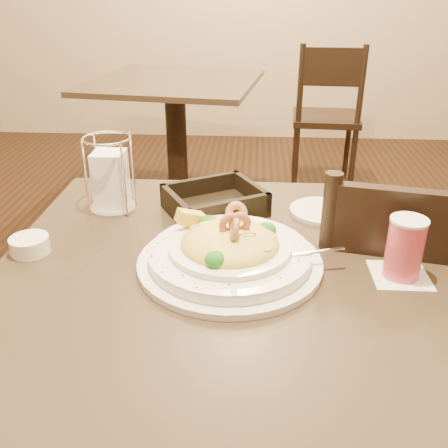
# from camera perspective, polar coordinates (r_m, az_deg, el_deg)

# --- Properties ---
(main_table) EXTENTS (0.90, 0.90, 0.76)m
(main_table) POSITION_cam_1_polar(r_m,az_deg,el_deg) (1.13, -0.07, -15.23)
(main_table) COLOR black
(main_table) RESTS_ON ground
(background_table) EXTENTS (1.02, 1.02, 0.76)m
(background_table) POSITION_cam_1_polar(r_m,az_deg,el_deg) (2.97, -5.52, 11.53)
(background_table) COLOR black
(background_table) RESTS_ON ground
(dining_chair_near) EXTENTS (0.50, 0.50, 0.93)m
(dining_chair_near) POSITION_cam_1_polar(r_m,az_deg,el_deg) (1.33, 18.93, -10.93)
(dining_chair_near) COLOR black
(dining_chair_near) RESTS_ON ground
(dining_chair_far) EXTENTS (0.45, 0.45, 0.93)m
(dining_chair_far) POSITION_cam_1_polar(r_m,az_deg,el_deg) (3.34, 11.66, 12.35)
(dining_chair_far) COLOR black
(dining_chair_far) RESTS_ON ground
(pasta_bowl) EXTENTS (0.40, 0.36, 0.12)m
(pasta_bowl) POSITION_cam_1_polar(r_m,az_deg,el_deg) (0.97, 0.66, -3.09)
(pasta_bowl) COLOR white
(pasta_bowl) RESTS_ON main_table
(drink_glass) EXTENTS (0.11, 0.11, 0.12)m
(drink_glass) POSITION_cam_1_polar(r_m,az_deg,el_deg) (0.98, 19.93, -2.66)
(drink_glass) COLOR white
(drink_glass) RESTS_ON main_table
(bread_basket) EXTENTS (0.27, 0.26, 0.06)m
(bread_basket) POSITION_cam_1_polar(r_m,az_deg,el_deg) (1.20, -1.08, 2.36)
(bread_basket) COLOR black
(bread_basket) RESTS_ON main_table
(napkin_caddy) EXTENTS (0.11, 0.11, 0.18)m
(napkin_caddy) POSITION_cam_1_polar(r_m,az_deg,el_deg) (1.23, -12.82, 5.09)
(napkin_caddy) COLOR silver
(napkin_caddy) RESTS_ON main_table
(side_plate) EXTENTS (0.20, 0.20, 0.01)m
(side_plate) POSITION_cam_1_polar(r_m,az_deg,el_deg) (1.23, 11.08, 1.48)
(side_plate) COLOR white
(side_plate) RESTS_ON main_table
(butter_ramekin) EXTENTS (0.09, 0.09, 0.03)m
(butter_ramekin) POSITION_cam_1_polar(r_m,az_deg,el_deg) (1.10, -21.31, -2.25)
(butter_ramekin) COLOR white
(butter_ramekin) RESTS_ON main_table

